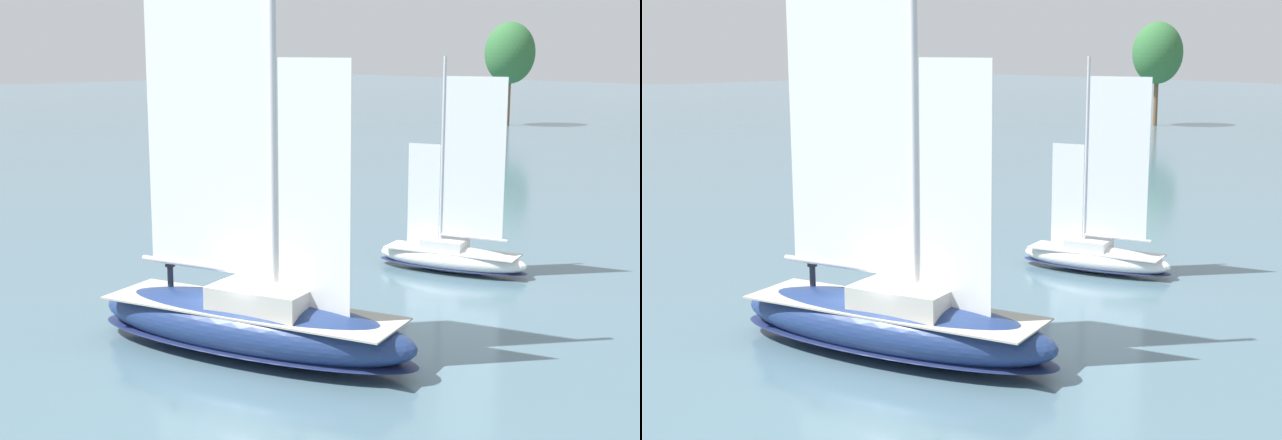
% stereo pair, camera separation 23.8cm
% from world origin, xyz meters
% --- Properties ---
extents(ground_plane, '(400.00, 400.00, 0.00)m').
position_xyz_m(ground_plane, '(0.00, 0.00, 0.00)').
color(ground_plane, slate).
extents(tree_shore_left, '(6.12, 6.12, 12.60)m').
position_xyz_m(tree_shore_left, '(-44.50, 74.88, 8.82)').
color(tree_shore_left, brown).
rests_on(tree_shore_left, ground).
extents(sailboat_main, '(11.92, 6.97, 15.81)m').
position_xyz_m(sailboat_main, '(0.02, 0.01, 1.22)').
color(sailboat_main, navy).
rests_on(sailboat_main, ground).
extents(sailboat_moored_mid_channel, '(7.01, 4.02, 9.31)m').
position_xyz_m(sailboat_moored_mid_channel, '(-2.53, 13.08, 0.79)').
color(sailboat_moored_mid_channel, white).
rests_on(sailboat_moored_mid_channel, ground).
extents(channel_buoy, '(0.86, 0.86, 1.59)m').
position_xyz_m(channel_buoy, '(-8.88, 9.37, 0.62)').
color(channel_buoy, green).
rests_on(channel_buoy, ground).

